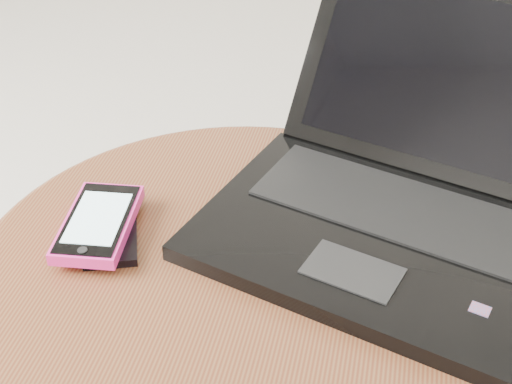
# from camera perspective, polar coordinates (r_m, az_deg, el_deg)

# --- Properties ---
(table) EXTENTS (0.56, 0.56, 0.45)m
(table) POSITION_cam_1_polar(r_m,az_deg,el_deg) (0.81, -1.06, -10.74)
(table) COLOR #5E2D16
(table) RESTS_ON ground
(laptop) EXTENTS (0.45, 0.46, 0.20)m
(laptop) POSITION_cam_1_polar(r_m,az_deg,el_deg) (0.79, 11.03, 0.08)
(laptop) COLOR black
(laptop) RESTS_ON table
(phone_black) EXTENTS (0.09, 0.12, 0.01)m
(phone_black) POSITION_cam_1_polar(r_m,az_deg,el_deg) (0.79, -11.11, -3.10)
(phone_black) COLOR black
(phone_black) RESTS_ON table
(phone_pink) EXTENTS (0.08, 0.13, 0.02)m
(phone_pink) POSITION_cam_1_polar(r_m,az_deg,el_deg) (0.79, -12.04, -2.35)
(phone_pink) COLOR #FF2C98
(phone_pink) RESTS_ON phone_black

